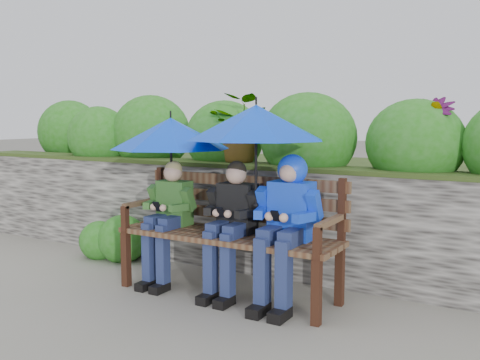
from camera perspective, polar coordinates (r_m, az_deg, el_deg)
The scene contains 8 objects.
ground at distance 4.57m, azimuth -0.65°, elevation -12.05°, with size 60.00×60.00×0.00m, color gray.
garden_backdrop at distance 5.86m, azimuth 6.48°, elevation -1.67°, with size 8.00×2.86×1.76m.
park_bench at distance 4.47m, azimuth -0.81°, elevation -4.90°, with size 1.90×0.56×1.00m.
boy_left at distance 4.73m, azimuth -7.67°, elevation -3.57°, with size 0.44×0.50×1.09m.
boy_middle at distance 4.36m, azimuth -0.93°, elevation -4.23°, with size 0.46×0.53×1.12m.
boy_right at distance 4.12m, azimuth 4.98°, elevation -3.86°, with size 0.50×0.61×1.18m.
umbrella_left at distance 4.70m, azimuth -7.39°, elevation 4.94°, with size 1.04×1.04×0.79m.
umbrella_right at distance 4.17m, azimuth 1.73°, elevation 6.14°, with size 1.10×1.10×0.87m.
Camera 1 is at (2.22, -3.71, 1.46)m, focal length 40.00 mm.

